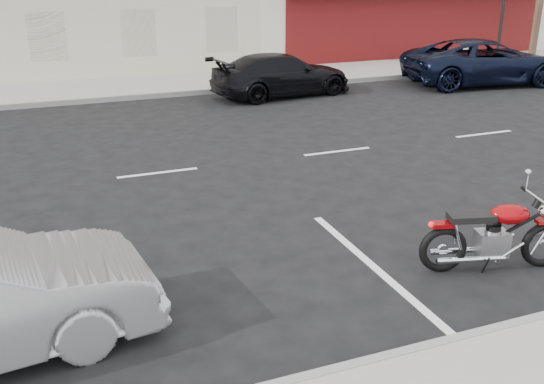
{
  "coord_description": "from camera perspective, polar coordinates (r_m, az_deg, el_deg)",
  "views": [
    {
      "loc": [
        -4.01,
        -11.44,
        3.97
      ],
      "look_at": [
        -1.02,
        -3.75,
        0.8
      ],
      "focal_mm": 40.0,
      "sensor_mm": 36.0,
      "label": 1
    }
  ],
  "objects": [
    {
      "name": "curb_far",
      "position": [
        18.87,
        -24.0,
        7.3
      ],
      "size": [
        80.0,
        0.12,
        0.16
      ],
      "primitive_type": "cube",
      "color": "gray",
      "rests_on": "ground"
    },
    {
      "name": "sidewalk_far",
      "position": [
        20.54,
        -23.89,
        8.29
      ],
      "size": [
        80.0,
        3.4,
        0.15
      ],
      "primitive_type": "cube",
      "color": "gray",
      "rests_on": "ground"
    },
    {
      "name": "suv_far",
      "position": [
        22.14,
        19.31,
        11.49
      ],
      "size": [
        5.68,
        3.18,
        1.5
      ],
      "primitive_type": "imported",
      "rotation": [
        0.0,
        0.0,
        1.44
      ],
      "color": "black",
      "rests_on": "ground"
    },
    {
      "name": "fire_hydrant",
      "position": [
        25.81,
        17.74,
        12.37
      ],
      "size": [
        0.2,
        0.2,
        0.72
      ],
      "color": "beige",
      "rests_on": "sidewalk_far"
    },
    {
      "name": "ground",
      "position": [
        12.76,
        -1.86,
        2.87
      ],
      "size": [
        120.0,
        120.0,
        0.0
      ],
      "primitive_type": "plane",
      "color": "black",
      "rests_on": "ground"
    },
    {
      "name": "car_far",
      "position": [
        19.11,
        0.91,
        10.99
      ],
      "size": [
        4.69,
        2.39,
        1.3
      ],
      "primitive_type": "imported",
      "rotation": [
        0.0,
        0.0,
        1.7
      ],
      "color": "black",
      "rests_on": "ground"
    }
  ]
}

